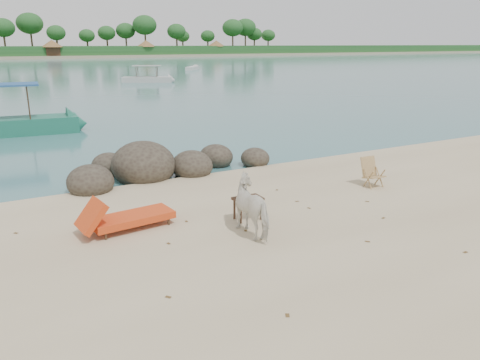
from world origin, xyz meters
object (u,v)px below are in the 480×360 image
at_px(side_table, 248,210).
at_px(deck_chair, 374,174).
at_px(cow, 255,208).
at_px(boulders, 156,167).
at_px(lounge_chair, 132,215).

height_order(side_table, deck_chair, deck_chair).
bearing_deg(deck_chair, cow, -161.45).
distance_m(cow, deck_chair, 4.74).
height_order(boulders, side_table, boulders).
relative_size(side_table, deck_chair, 0.79).
relative_size(boulders, side_table, 10.20).
xyz_separation_m(side_table, lounge_chair, (-2.41, 0.77, 0.07)).
bearing_deg(boulders, lounge_chair, -115.35).
bearing_deg(side_table, boulders, 98.23).
bearing_deg(cow, lounge_chair, -37.35).
bearing_deg(cow, side_table, -110.81).
bearing_deg(lounge_chair, side_table, -24.33).
bearing_deg(lounge_chair, cow, -41.83).
bearing_deg(lounge_chair, boulders, 58.00).
bearing_deg(side_table, deck_chair, 8.15).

